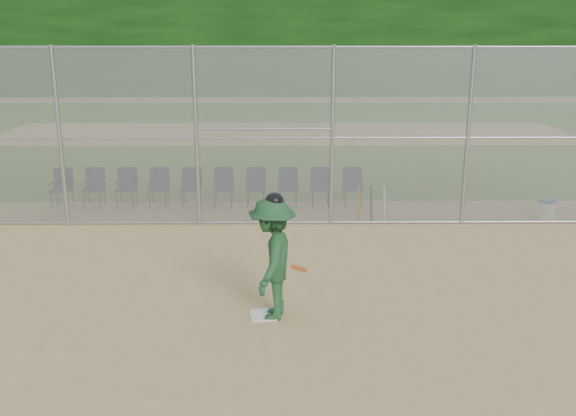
{
  "coord_description": "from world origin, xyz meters",
  "views": [
    {
      "loc": [
        -0.1,
        -9.02,
        4.37
      ],
      "look_at": [
        0.0,
        2.5,
        1.1
      ],
      "focal_mm": 40.0,
      "sensor_mm": 36.0,
      "label": 1
    }
  ],
  "objects_px": {
    "chair_0": "(61,188)",
    "water_cooler": "(547,210)",
    "batter_at_plate": "(272,258)",
    "home_plate": "(264,315)"
  },
  "relations": [
    {
      "from": "batter_at_plate",
      "to": "water_cooler",
      "type": "relative_size",
      "value": 4.2
    },
    {
      "from": "chair_0",
      "to": "batter_at_plate",
      "type": "bearing_deg",
      "value": -49.89
    },
    {
      "from": "chair_0",
      "to": "home_plate",
      "type": "bearing_deg",
      "value": -50.47
    },
    {
      "from": "batter_at_plate",
      "to": "water_cooler",
      "type": "bearing_deg",
      "value": 39.12
    },
    {
      "from": "batter_at_plate",
      "to": "chair_0",
      "type": "height_order",
      "value": "batter_at_plate"
    },
    {
      "from": "batter_at_plate",
      "to": "water_cooler",
      "type": "xyz_separation_m",
      "value": [
        6.34,
        5.15,
        -0.73
      ]
    },
    {
      "from": "chair_0",
      "to": "water_cooler",
      "type": "bearing_deg",
      "value": -5.97
    },
    {
      "from": "batter_at_plate",
      "to": "home_plate",
      "type": "bearing_deg",
      "value": 168.07
    },
    {
      "from": "batter_at_plate",
      "to": "chair_0",
      "type": "relative_size",
      "value": 2.09
    },
    {
      "from": "water_cooler",
      "to": "chair_0",
      "type": "relative_size",
      "value": 0.5
    }
  ]
}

